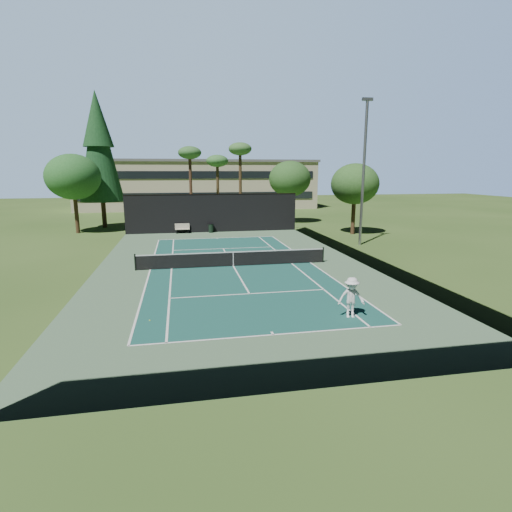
% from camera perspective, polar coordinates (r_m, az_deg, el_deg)
% --- Properties ---
extents(ground, '(160.00, 160.00, 0.00)m').
position_cam_1_polar(ground, '(27.15, -3.26, -1.48)').
color(ground, '#365520').
rests_on(ground, ground).
extents(apron_slab, '(18.00, 32.00, 0.01)m').
position_cam_1_polar(apron_slab, '(27.15, -3.26, -1.47)').
color(apron_slab, '#507251').
rests_on(apron_slab, ground).
extents(court_surface, '(10.97, 23.77, 0.01)m').
position_cam_1_polar(court_surface, '(27.15, -3.26, -1.45)').
color(court_surface, '#195047').
rests_on(court_surface, ground).
extents(court_lines, '(11.07, 23.87, 0.01)m').
position_cam_1_polar(court_lines, '(27.15, -3.26, -1.44)').
color(court_lines, white).
rests_on(court_lines, ground).
extents(tennis_net, '(12.90, 0.10, 1.10)m').
position_cam_1_polar(tennis_net, '(27.03, -3.27, -0.33)').
color(tennis_net, black).
rests_on(tennis_net, ground).
extents(fence, '(18.04, 32.05, 4.03)m').
position_cam_1_polar(fence, '(26.82, -3.33, 2.73)').
color(fence, black).
rests_on(fence, ground).
extents(player, '(1.28, 0.90, 1.81)m').
position_cam_1_polar(player, '(18.02, 13.47, -5.80)').
color(player, white).
rests_on(player, ground).
extents(tennis_ball_a, '(0.06, 0.06, 0.06)m').
position_cam_1_polar(tennis_ball_a, '(17.96, -14.93, -8.89)').
color(tennis_ball_a, '#D6F537').
rests_on(tennis_ball_a, ground).
extents(tennis_ball_b, '(0.08, 0.08, 0.08)m').
position_cam_1_polar(tennis_ball_b, '(30.55, -4.82, 0.09)').
color(tennis_ball_b, '#CBD831').
rests_on(tennis_ball_b, ground).
extents(tennis_ball_c, '(0.07, 0.07, 0.07)m').
position_cam_1_polar(tennis_ball_c, '(30.18, 0.54, -0.02)').
color(tennis_ball_c, '#C6D12F').
rests_on(tennis_ball_c, ground).
extents(tennis_ball_d, '(0.07, 0.07, 0.07)m').
position_cam_1_polar(tennis_ball_d, '(29.61, -12.67, -0.55)').
color(tennis_ball_d, gold).
rests_on(tennis_ball_d, ground).
extents(park_bench, '(1.50, 0.45, 1.02)m').
position_cam_1_polar(park_bench, '(42.31, -10.49, 3.94)').
color(park_bench, beige).
rests_on(park_bench, ground).
extents(trash_bin, '(0.56, 0.56, 0.95)m').
position_cam_1_polar(trash_bin, '(42.39, -6.45, 3.98)').
color(trash_bin, black).
rests_on(trash_bin, ground).
extents(pine_tree, '(4.80, 4.80, 15.00)m').
position_cam_1_polar(pine_tree, '(49.06, -21.60, 14.95)').
color(pine_tree, '#402E1B').
rests_on(pine_tree, ground).
extents(palm_a, '(2.80, 2.80, 9.32)m').
position_cam_1_polar(palm_a, '(50.25, -9.45, 13.95)').
color(palm_a, '#4B2F20').
rests_on(palm_a, ground).
extents(palm_b, '(2.80, 2.80, 8.42)m').
position_cam_1_polar(palm_b, '(52.43, -5.55, 13.06)').
color(palm_b, '#46331E').
rests_on(palm_b, ground).
extents(palm_c, '(2.80, 2.80, 9.77)m').
position_cam_1_polar(palm_c, '(49.80, -2.28, 14.59)').
color(palm_c, '#47331E').
rests_on(palm_c, ground).
extents(decid_tree_a, '(5.12, 5.12, 7.62)m').
position_cam_1_polar(decid_tree_a, '(50.03, 4.86, 10.90)').
color(decid_tree_a, '#422C1C').
rests_on(decid_tree_a, ground).
extents(decid_tree_b, '(4.80, 4.80, 7.14)m').
position_cam_1_polar(decid_tree_b, '(41.99, 13.94, 9.95)').
color(decid_tree_b, '#4E3521').
rests_on(decid_tree_b, ground).
extents(decid_tree_c, '(5.44, 5.44, 8.09)m').
position_cam_1_polar(decid_tree_c, '(45.44, -24.67, 10.21)').
color(decid_tree_c, '#4B3320').
rests_on(decid_tree_c, ground).
extents(campus_building, '(40.50, 12.50, 8.30)m').
position_cam_1_polar(campus_building, '(72.28, -8.20, 10.17)').
color(campus_building, '#B6AC8D').
rests_on(campus_building, ground).
extents(light_pole, '(0.90, 0.25, 12.22)m').
position_cam_1_polar(light_pole, '(35.69, 15.13, 11.81)').
color(light_pole, gray).
rests_on(light_pole, ground).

